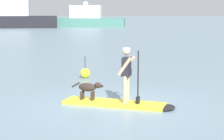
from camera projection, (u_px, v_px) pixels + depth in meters
ground_plane at (114, 105)px, 11.86m from camera, size 400.00×400.00×0.00m
paddleboard at (122, 104)px, 11.78m from camera, size 3.36×1.99×0.10m
person_paddler at (127, 71)px, 11.59m from camera, size 0.68×0.59×1.62m
dog at (89, 88)px, 12.04m from camera, size 0.97×0.47×0.55m
moored_boat_center at (15, 17)px, 64.64m from camera, size 12.86×3.87×10.79m
moored_boat_outer at (89, 19)px, 69.26m from camera, size 12.01×5.03×4.32m
marker_buoy at (85, 73)px, 16.60m from camera, size 0.41×0.41×0.91m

